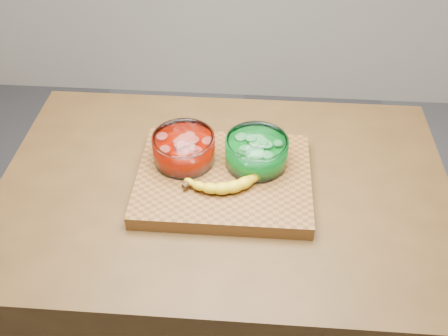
{
  "coord_description": "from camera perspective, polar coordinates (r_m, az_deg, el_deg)",
  "views": [
    {
      "loc": [
        0.07,
        -0.94,
        1.83
      ],
      "look_at": [
        0.0,
        0.0,
        0.96
      ],
      "focal_mm": 40.0,
      "sensor_mm": 36.0,
      "label": 1
    }
  ],
  "objects": [
    {
      "name": "banana",
      "position": [
        1.27,
        0.24,
        -0.81
      ],
      "size": [
        0.24,
        0.16,
        0.04
      ],
      "primitive_type": null,
      "color": "gold",
      "rests_on": "cutting_board"
    },
    {
      "name": "bowl_red",
      "position": [
        1.32,
        -4.6,
        2.22
      ],
      "size": [
        0.16,
        0.16,
        0.08
      ],
      "color": "white",
      "rests_on": "cutting_board"
    },
    {
      "name": "bowl_green",
      "position": [
        1.31,
        3.73,
        1.84
      ],
      "size": [
        0.16,
        0.16,
        0.08
      ],
      "color": "white",
      "rests_on": "cutting_board"
    },
    {
      "name": "cutting_board",
      "position": [
        1.31,
        0.0,
        -1.29
      ],
      "size": [
        0.45,
        0.35,
        0.04
      ],
      "primitive_type": "cube",
      "color": "brown",
      "rests_on": "counter"
    },
    {
      "name": "counter",
      "position": [
        1.67,
        0.0,
        -13.0
      ],
      "size": [
        1.2,
        0.8,
        0.9
      ],
      "primitive_type": "cube",
      "color": "#4A3116",
      "rests_on": "ground"
    }
  ]
}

